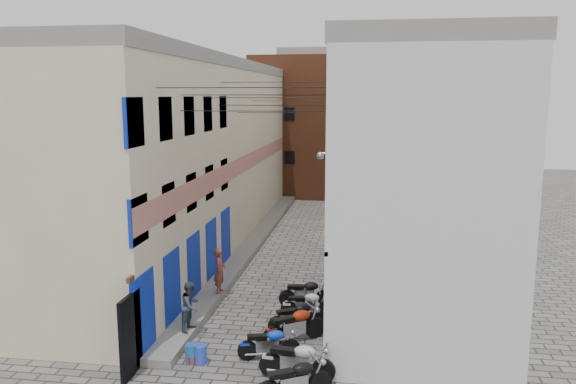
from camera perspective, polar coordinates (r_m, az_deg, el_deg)
The scene contains 21 objects.
ground at distance 15.70m, azimuth -6.03°, elevation -17.93°, with size 90.00×90.00×0.00m, color #5B5855.
plinth at distance 27.96m, azimuth -3.49°, elevation -5.05°, with size 0.90×26.00×0.25m, color gray.
building_left at distance 27.88m, azimuth -9.53°, elevation 3.94°, with size 5.10×27.00×9.00m.
building_right at distance 26.61m, azimuth 11.46°, elevation 3.62°, with size 5.94×26.00×9.00m.
building_far_brick_left at distance 41.87m, azimuth 0.75°, elevation 6.70°, with size 6.00×6.00×10.00m, color brown.
building_far_brick_right at distance 43.56m, azimuth 7.67°, elevation 5.41°, with size 5.00×6.00×8.00m, color brown.
building_far_concrete at distance 47.60m, azimuth 4.14°, elevation 7.65°, with size 8.00×5.00×11.00m, color gray.
far_shopfront at distance 39.28m, azimuth 3.09°, elevation 0.90°, with size 2.00×0.30×2.40m, color black.
overhead_wires at distance 21.38m, azimuth -1.23°, elevation 9.36°, with size 5.80×13.02×1.32m.
motorcycle_a at distance 14.25m, azimuth 0.70°, elevation -18.38°, with size 0.62×1.95×1.13m, color black, non-canonical shape.
motorcycle_b at distance 15.12m, azimuth 0.91°, elevation -16.54°, with size 0.64×2.02×1.17m, color #B3B2B8, non-canonical shape.
motorcycle_c at distance 16.19m, azimuth -1.95°, elevation -14.97°, with size 0.56×1.77×1.02m, color #0D34C4, non-canonical shape.
motorcycle_d at distance 17.14m, azimuth 0.68°, elevation -13.22°, with size 0.64×2.04×1.18m, color #98210A, non-canonical shape.
motorcycle_e at distance 17.86m, azimuth 0.86°, elevation -12.41°, with size 0.59×1.85×1.07m, color black, non-canonical shape.
motorcycle_f at distance 18.97m, azimuth 1.88°, elevation -11.19°, with size 0.54×1.72×1.00m, color silver, non-canonical shape.
motorcycle_g at distance 19.86m, azimuth 1.79°, elevation -10.07°, with size 0.59×1.86×1.08m, color black, non-canonical shape.
person_a at distance 20.52m, azimuth -6.96°, elevation -7.90°, with size 0.60×0.39×1.65m, color brown.
person_b at distance 17.56m, azimuth -9.85°, elevation -11.32°, with size 0.73×0.57×1.51m, color #3A4657.
water_jug_near at distance 16.32m, azimuth -9.78°, elevation -15.85°, with size 0.34×0.34×0.53m, color #2259AC.
water_jug_far at distance 16.25m, azimuth -8.85°, elevation -15.98°, with size 0.33×0.33×0.52m, color blue.
red_crate at distance 16.36m, azimuth -9.48°, elevation -16.37°, with size 0.35×0.27×0.22m, color #A1150B.
Camera 1 is at (3.57, -13.43, 7.31)m, focal length 35.00 mm.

